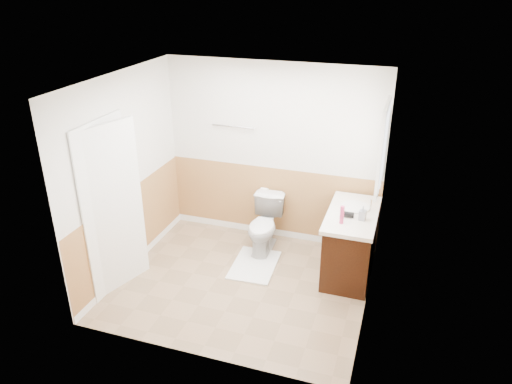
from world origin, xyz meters
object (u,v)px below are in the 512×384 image
(vanity_cabinet, at_px, (350,245))
(lotion_bottle, at_px, (342,215))
(soap_dispenser, at_px, (363,213))
(toilet, at_px, (264,226))
(bath_mat, at_px, (254,265))

(vanity_cabinet, bearing_deg, lotion_bottle, -108.10)
(lotion_bottle, height_order, soap_dispenser, lotion_bottle)
(toilet, height_order, lotion_bottle, lotion_bottle)
(lotion_bottle, relative_size, soap_dispenser, 1.25)
(bath_mat, xyz_separation_m, soap_dispenser, (1.31, 0.10, 0.93))
(lotion_bottle, bearing_deg, soap_dispenser, 36.72)
(bath_mat, relative_size, vanity_cabinet, 0.73)
(bath_mat, height_order, lotion_bottle, lotion_bottle)
(bath_mat, relative_size, lotion_bottle, 3.64)
(vanity_cabinet, xyz_separation_m, soap_dispenser, (0.12, -0.14, 0.54))
(lotion_bottle, xyz_separation_m, soap_dispenser, (0.22, 0.16, -0.02))
(toilet, relative_size, bath_mat, 0.94)
(toilet, distance_m, vanity_cabinet, 1.21)
(toilet, bearing_deg, vanity_cabinet, -11.91)
(lotion_bottle, bearing_deg, bath_mat, 176.60)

